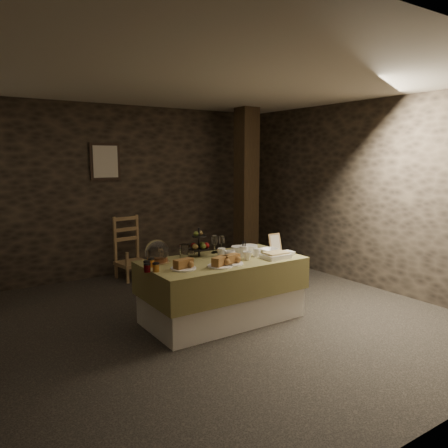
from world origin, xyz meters
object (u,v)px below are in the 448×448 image
buffet_table (222,285)px  timber_column (246,189)px  fruit_stand (200,245)px  chair (131,251)px

buffet_table → timber_column: timber_column is taller
fruit_stand → timber_column: bearing=40.5°
buffet_table → fruit_stand: size_ratio=5.33×
buffet_table → chair: size_ratio=2.40×
timber_column → fruit_stand: timber_column is taller
chair → fruit_stand: (0.06, -1.95, 0.41)m
buffet_table → fruit_stand: bearing=115.1°
chair → fruit_stand: bearing=-95.2°
buffet_table → timber_column: (1.66, 1.80, 0.90)m
buffet_table → fruit_stand: 0.52m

